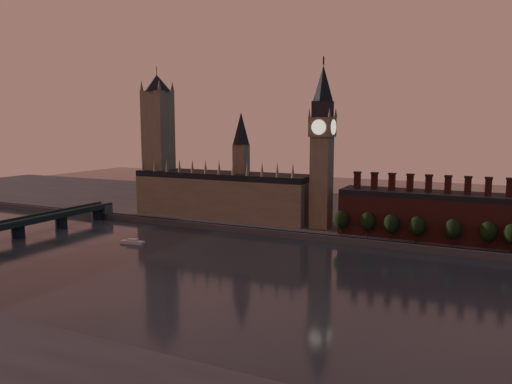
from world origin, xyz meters
TOP-DOWN VIEW (x-y plane):
  - ground at (0.00, 0.00)m, footprint 900.00×900.00m
  - north_bank at (0.00, 178.04)m, footprint 900.00×182.00m
  - palace_of_westminster at (-64.41, 114.91)m, footprint 130.00×30.30m
  - victoria_tower at (-120.00, 115.00)m, footprint 24.00×24.00m
  - big_ben at (10.00, 110.00)m, footprint 15.00×15.00m
  - chimney_block at (80.00, 110.00)m, footprint 110.00×25.00m
  - embankment_tree_0 at (27.97, 93.83)m, footprint 8.60×8.60m
  - embankment_tree_1 at (43.54, 94.96)m, footprint 8.60×8.60m
  - embankment_tree_2 at (57.26, 93.73)m, footprint 8.60×8.60m
  - embankment_tree_3 at (71.46, 93.75)m, footprint 8.60×8.60m
  - embankment_tree_4 at (90.05, 93.80)m, footprint 8.60×8.60m
  - embankment_tree_5 at (107.54, 95.11)m, footprint 8.60×8.60m
  - embankment_tree_6 at (118.66, 93.56)m, footprint 8.60×8.60m
  - river_boat at (-81.03, 35.61)m, footprint 14.90×5.98m

SIDE VIEW (x-z plane):
  - ground at x=0.00m, z-range 0.00..0.00m
  - river_boat at x=-81.03m, z-range -0.34..2.56m
  - north_bank at x=0.00m, z-range 0.00..4.00m
  - embankment_tree_0 at x=27.97m, z-range 6.03..20.91m
  - embankment_tree_1 at x=43.54m, z-range 6.03..20.91m
  - embankment_tree_2 at x=57.26m, z-range 6.03..20.91m
  - embankment_tree_3 at x=71.46m, z-range 6.03..20.91m
  - embankment_tree_4 at x=90.05m, z-range 6.03..20.91m
  - embankment_tree_5 at x=107.54m, z-range 6.03..20.91m
  - embankment_tree_6 at x=118.66m, z-range 6.03..20.91m
  - chimney_block at x=80.00m, z-range -0.68..36.32m
  - palace_of_westminster at x=-64.41m, z-range -15.37..58.63m
  - big_ben at x=10.00m, z-range 3.33..110.33m
  - victoria_tower at x=-120.00m, z-range 5.09..113.09m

